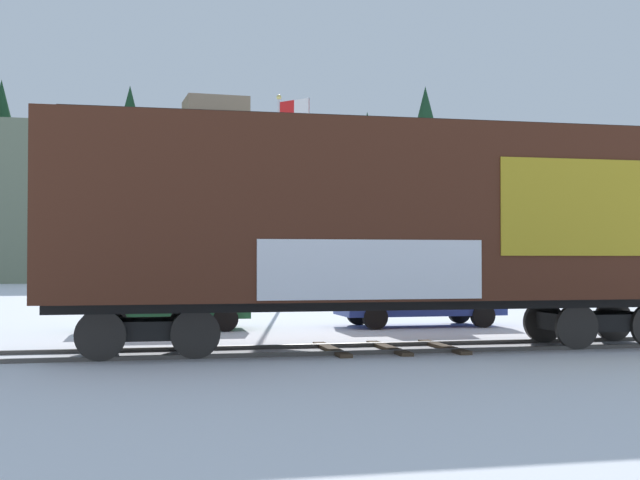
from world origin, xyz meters
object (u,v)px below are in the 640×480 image
(freight_car, at_px, (385,218))
(parked_car_green, at_px, (168,296))
(parked_car_blue, at_px, (418,295))
(flagpole, at_px, (284,173))

(freight_car, xyz_separation_m, parked_car_green, (-3.94, 6.04, -1.80))
(freight_car, height_order, parked_car_green, freight_car)
(freight_car, xyz_separation_m, parked_car_blue, (2.79, 5.61, -1.82))
(freight_car, distance_m, flagpole, 13.04)
(freight_car, xyz_separation_m, flagpole, (0.51, 12.84, 2.21))
(freight_car, height_order, parked_car_blue, freight_car)
(parked_car_blue, bearing_deg, flagpole, 107.49)
(freight_car, bearing_deg, parked_car_green, 123.10)
(flagpole, height_order, parked_car_blue, flagpole)
(freight_car, relative_size, parked_car_blue, 3.03)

